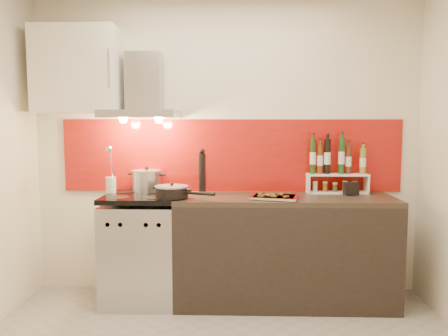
{
  "coord_description": "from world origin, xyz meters",
  "views": [
    {
      "loc": [
        0.1,
        -2.49,
        1.48
      ],
      "look_at": [
        0.0,
        0.95,
        1.15
      ],
      "focal_mm": 35.0,
      "sensor_mm": 36.0,
      "label": 1
    }
  ],
  "objects_px": {
    "stock_pot": "(147,181)",
    "pepper_mill": "(202,172)",
    "baking_tray": "(274,197)",
    "counter": "(284,249)",
    "saute_pan": "(173,192)",
    "range_stove": "(142,249)"
  },
  "relations": [
    {
      "from": "saute_pan",
      "to": "baking_tray",
      "type": "xyz_separation_m",
      "value": [
        0.82,
        0.03,
        -0.04
      ]
    },
    {
      "from": "counter",
      "to": "saute_pan",
      "type": "distance_m",
      "value": 1.05
    },
    {
      "from": "counter",
      "to": "pepper_mill",
      "type": "distance_m",
      "value": 0.95
    },
    {
      "from": "baking_tray",
      "to": "counter",
      "type": "bearing_deg",
      "value": 48.62
    },
    {
      "from": "counter",
      "to": "range_stove",
      "type": "bearing_deg",
      "value": -179.77
    },
    {
      "from": "range_stove",
      "to": "pepper_mill",
      "type": "bearing_deg",
      "value": 11.76
    },
    {
      "from": "range_stove",
      "to": "pepper_mill",
      "type": "relative_size",
      "value": 2.32
    },
    {
      "from": "range_stove",
      "to": "baking_tray",
      "type": "bearing_deg",
      "value": -5.49
    },
    {
      "from": "pepper_mill",
      "to": "baking_tray",
      "type": "distance_m",
      "value": 0.66
    },
    {
      "from": "stock_pot",
      "to": "baking_tray",
      "type": "bearing_deg",
      "value": -14.71
    },
    {
      "from": "stock_pot",
      "to": "saute_pan",
      "type": "height_order",
      "value": "stock_pot"
    },
    {
      "from": "stock_pot",
      "to": "saute_pan",
      "type": "relative_size",
      "value": 0.53
    },
    {
      "from": "baking_tray",
      "to": "pepper_mill",
      "type": "bearing_deg",
      "value": 160.55
    },
    {
      "from": "counter",
      "to": "saute_pan",
      "type": "relative_size",
      "value": 3.66
    },
    {
      "from": "stock_pot",
      "to": "baking_tray",
      "type": "height_order",
      "value": "stock_pot"
    },
    {
      "from": "stock_pot",
      "to": "pepper_mill",
      "type": "height_order",
      "value": "pepper_mill"
    },
    {
      "from": "counter",
      "to": "pepper_mill",
      "type": "relative_size",
      "value": 4.59
    },
    {
      "from": "baking_tray",
      "to": "stock_pot",
      "type": "bearing_deg",
      "value": 165.29
    },
    {
      "from": "stock_pot",
      "to": "range_stove",
      "type": "bearing_deg",
      "value": -94.1
    },
    {
      "from": "counter",
      "to": "baking_tray",
      "type": "height_order",
      "value": "baking_tray"
    },
    {
      "from": "saute_pan",
      "to": "baking_tray",
      "type": "relative_size",
      "value": 1.14
    },
    {
      "from": "counter",
      "to": "saute_pan",
      "type": "height_order",
      "value": "saute_pan"
    }
  ]
}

